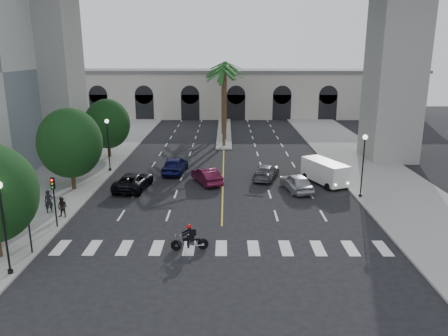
% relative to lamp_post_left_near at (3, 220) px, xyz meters
% --- Properties ---
extents(ground, '(140.00, 140.00, 0.00)m').
position_rel_lamp_post_left_near_xyz_m(ground, '(11.40, 5.00, -3.22)').
color(ground, black).
rests_on(ground, ground).
extents(sidewalk_left, '(8.00, 100.00, 0.15)m').
position_rel_lamp_post_left_near_xyz_m(sidewalk_left, '(-3.60, 20.00, -3.15)').
color(sidewalk_left, gray).
rests_on(sidewalk_left, ground).
extents(sidewalk_right, '(8.00, 100.00, 0.15)m').
position_rel_lamp_post_left_near_xyz_m(sidewalk_right, '(26.40, 20.00, -3.15)').
color(sidewalk_right, gray).
rests_on(sidewalk_right, ground).
extents(median, '(2.00, 24.00, 0.20)m').
position_rel_lamp_post_left_near_xyz_m(median, '(11.40, 43.00, -3.12)').
color(median, gray).
rests_on(median, ground).
extents(pier_building, '(71.00, 10.50, 8.50)m').
position_rel_lamp_post_left_near_xyz_m(pier_building, '(11.40, 60.00, 1.04)').
color(pier_building, beige).
rests_on(pier_building, ground).
extents(palm_a, '(3.20, 3.20, 10.30)m').
position_rel_lamp_post_left_near_xyz_m(palm_a, '(11.40, 33.00, 5.88)').
color(palm_a, '#47331E').
rests_on(palm_a, ground).
extents(palm_b, '(3.20, 3.20, 10.60)m').
position_rel_lamp_post_left_near_xyz_m(palm_b, '(11.50, 37.00, 6.15)').
color(palm_b, '#47331E').
rests_on(palm_b, ground).
extents(palm_c, '(3.20, 3.20, 10.10)m').
position_rel_lamp_post_left_near_xyz_m(palm_c, '(11.20, 41.00, 5.69)').
color(palm_c, '#47331E').
rests_on(palm_c, ground).
extents(palm_d, '(3.20, 3.20, 10.90)m').
position_rel_lamp_post_left_near_xyz_m(palm_d, '(11.55, 45.00, 6.43)').
color(palm_d, '#47331E').
rests_on(palm_d, ground).
extents(palm_e, '(3.20, 3.20, 10.40)m').
position_rel_lamp_post_left_near_xyz_m(palm_e, '(11.30, 49.00, 5.97)').
color(palm_e, '#47331E').
rests_on(palm_e, ground).
extents(palm_f, '(3.20, 3.20, 10.70)m').
position_rel_lamp_post_left_near_xyz_m(palm_f, '(11.60, 53.00, 6.24)').
color(palm_f, '#47331E').
rests_on(palm_f, ground).
extents(street_tree_mid, '(5.44, 5.44, 7.21)m').
position_rel_lamp_post_left_near_xyz_m(street_tree_mid, '(-1.60, 15.00, 0.99)').
color(street_tree_mid, '#382616').
rests_on(street_tree_mid, ground).
extents(street_tree_far, '(5.04, 5.04, 6.68)m').
position_rel_lamp_post_left_near_xyz_m(street_tree_far, '(-1.60, 27.00, 0.68)').
color(street_tree_far, '#382616').
rests_on(street_tree_far, ground).
extents(lamp_post_left_near, '(0.40, 0.40, 5.35)m').
position_rel_lamp_post_left_near_xyz_m(lamp_post_left_near, '(0.00, 0.00, 0.00)').
color(lamp_post_left_near, black).
rests_on(lamp_post_left_near, ground).
extents(lamp_post_left_far, '(0.40, 0.40, 5.35)m').
position_rel_lamp_post_left_near_xyz_m(lamp_post_left_far, '(0.00, 21.00, 0.00)').
color(lamp_post_left_far, black).
rests_on(lamp_post_left_far, ground).
extents(lamp_post_right, '(0.40, 0.40, 5.35)m').
position_rel_lamp_post_left_near_xyz_m(lamp_post_right, '(22.80, 13.00, 0.00)').
color(lamp_post_right, black).
rests_on(lamp_post_right, ground).
extents(traffic_signal_near, '(0.25, 0.18, 3.65)m').
position_rel_lamp_post_left_near_xyz_m(traffic_signal_near, '(0.10, 2.50, -0.71)').
color(traffic_signal_near, black).
rests_on(traffic_signal_near, ground).
extents(traffic_signal_far, '(0.25, 0.18, 3.65)m').
position_rel_lamp_post_left_near_xyz_m(traffic_signal_far, '(0.10, 6.50, -0.71)').
color(traffic_signal_far, black).
rests_on(traffic_signal_far, ground).
extents(motorcycle_rider, '(2.31, 0.63, 1.66)m').
position_rel_lamp_post_left_near_xyz_m(motorcycle_rider, '(9.53, 3.27, -2.47)').
color(motorcycle_rider, black).
rests_on(motorcycle_rider, ground).
extents(car_a, '(2.73, 4.78, 1.53)m').
position_rel_lamp_post_left_near_xyz_m(car_a, '(17.82, 14.96, -2.45)').
color(car_a, '#A3A4A8').
rests_on(car_a, ground).
extents(car_b, '(3.21, 4.70, 1.47)m').
position_rel_lamp_post_left_near_xyz_m(car_b, '(9.90, 17.12, -2.49)').
color(car_b, '#54102A').
rests_on(car_b, ground).
extents(car_c, '(3.10, 5.57, 1.47)m').
position_rel_lamp_post_left_near_xyz_m(car_c, '(3.54, 15.41, -2.48)').
color(car_c, black).
rests_on(car_c, ground).
extents(car_d, '(3.18, 5.04, 1.36)m').
position_rel_lamp_post_left_near_xyz_m(car_d, '(15.48, 18.65, -2.54)').
color(car_d, '#5A595E').
rests_on(car_d, ground).
extents(car_e, '(2.46, 5.11, 1.68)m').
position_rel_lamp_post_left_near_xyz_m(car_e, '(6.61, 20.66, -2.38)').
color(car_e, '#0F1146').
rests_on(car_e, ground).
extents(cargo_van, '(3.69, 5.32, 2.13)m').
position_rel_lamp_post_left_near_xyz_m(cargo_van, '(20.70, 17.00, -2.03)').
color(cargo_van, silver).
rests_on(cargo_van, ground).
extents(pedestrian_a, '(0.74, 0.64, 1.71)m').
position_rel_lamp_post_left_near_xyz_m(pedestrian_a, '(-1.45, 9.19, -2.22)').
color(pedestrian_a, black).
rests_on(pedestrian_a, sidewalk_left).
extents(pedestrian_b, '(0.82, 0.68, 1.53)m').
position_rel_lamp_post_left_near_xyz_m(pedestrian_b, '(-0.10, 8.23, -2.31)').
color(pedestrian_b, black).
rests_on(pedestrian_b, sidewalk_left).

